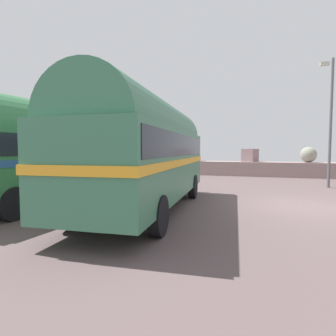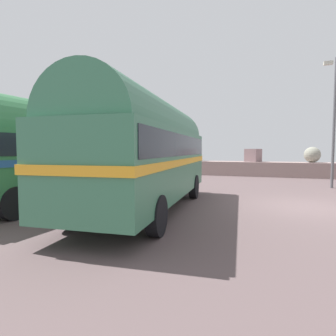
# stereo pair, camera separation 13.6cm
# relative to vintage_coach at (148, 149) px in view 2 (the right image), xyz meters

# --- Properties ---
(ground) EXTENTS (32.00, 26.00, 0.02)m
(ground) POSITION_rel_vintage_coach_xyz_m (5.01, 2.23, -2.04)
(ground) COLOR #5B4A4B
(breakwater) EXTENTS (31.36, 2.09, 2.41)m
(breakwater) POSITION_rel_vintage_coach_xyz_m (4.80, 14.04, -1.36)
(breakwater) COLOR gray
(breakwater) RESTS_ON ground
(vintage_coach) EXTENTS (3.12, 8.75, 3.70)m
(vintage_coach) POSITION_rel_vintage_coach_xyz_m (0.00, 0.00, 0.00)
(vintage_coach) COLOR black
(vintage_coach) RESTS_ON ground
(second_coach) EXTENTS (3.18, 8.77, 3.70)m
(second_coach) POSITION_rel_vintage_coach_xyz_m (-3.93, 0.23, 0.00)
(second_coach) COLOR black
(second_coach) RESTS_ON ground
(lamp_post) EXTENTS (0.55, 0.78, 6.73)m
(lamp_post) POSITION_rel_vintage_coach_xyz_m (6.93, 8.20, 1.73)
(lamp_post) COLOR #5B5B60
(lamp_post) RESTS_ON ground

